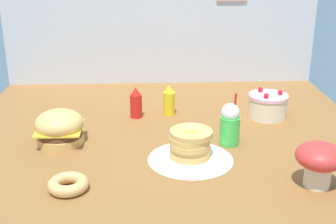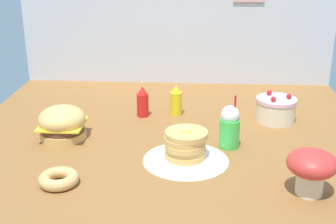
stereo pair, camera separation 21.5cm
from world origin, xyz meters
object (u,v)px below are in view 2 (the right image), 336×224
(ketchup_bottle, at_px, (143,102))
(donut_pink_glaze, at_px, (59,179))
(mustard_bottle, at_px, (176,101))
(layer_cake, at_px, (276,109))
(pancake_stack, at_px, (185,147))
(cream_soda_cup, at_px, (230,127))
(mushroom_stool, at_px, (311,167))
(burger, at_px, (62,123))

(ketchup_bottle, bearing_deg, donut_pink_glaze, -107.83)
(mustard_bottle, bearing_deg, layer_cake, -7.26)
(pancake_stack, relative_size, mustard_bottle, 1.70)
(layer_cake, xyz_separation_m, donut_pink_glaze, (-0.97, -0.75, -0.04))
(ketchup_bottle, relative_size, cream_soda_cup, 0.67)
(ketchup_bottle, xyz_separation_m, mushroom_stool, (0.73, -0.79, 0.03))
(burger, xyz_separation_m, donut_pink_glaze, (0.11, -0.45, -0.05))
(mustard_bottle, height_order, mushroom_stool, mushroom_stool)
(burger, height_order, pancake_stack, burger)
(burger, distance_m, cream_soda_cup, 0.81)
(mustard_bottle, bearing_deg, burger, -146.28)
(cream_soda_cup, bearing_deg, pancake_stack, -142.20)
(burger, relative_size, donut_pink_glaze, 1.43)
(pancake_stack, xyz_separation_m, layer_cake, (0.47, 0.50, 0.00))
(donut_pink_glaze, bearing_deg, mustard_bottle, 61.94)
(donut_pink_glaze, height_order, mushroom_stool, mushroom_stool)
(cream_soda_cup, bearing_deg, layer_cake, 51.88)
(mushroom_stool, bearing_deg, burger, 156.96)
(cream_soda_cup, relative_size, mushroom_stool, 1.36)
(burger, height_order, cream_soda_cup, cream_soda_cup)
(ketchup_bottle, relative_size, mustard_bottle, 1.00)
(ketchup_bottle, height_order, mushroom_stool, mushroom_stool)
(burger, bearing_deg, donut_pink_glaze, -76.52)
(burger, distance_m, mushroom_stool, 1.19)
(layer_cake, xyz_separation_m, mustard_bottle, (-0.54, 0.07, 0.01))
(ketchup_bottle, relative_size, donut_pink_glaze, 1.08)
(mushroom_stool, bearing_deg, donut_pink_glaze, 179.31)
(burger, xyz_separation_m, ketchup_bottle, (0.36, 0.33, 0.00))
(burger, relative_size, mushroom_stool, 1.21)
(layer_cake, bearing_deg, donut_pink_glaze, -142.59)
(ketchup_bottle, xyz_separation_m, donut_pink_glaze, (-0.25, -0.78, -0.05))
(layer_cake, relative_size, mustard_bottle, 1.25)
(burger, height_order, donut_pink_glaze, burger)
(mustard_bottle, xyz_separation_m, mushroom_stool, (0.55, -0.83, 0.03))
(burger, xyz_separation_m, mushroom_stool, (1.09, -0.46, 0.03))
(layer_cake, height_order, donut_pink_glaze, layer_cake)
(layer_cake, height_order, cream_soda_cup, cream_soda_cup)
(mustard_bottle, relative_size, cream_soda_cup, 0.67)
(ketchup_bottle, distance_m, cream_soda_cup, 0.59)
(burger, bearing_deg, mustard_bottle, 33.72)
(cream_soda_cup, distance_m, donut_pink_glaze, 0.81)
(burger, distance_m, mustard_bottle, 0.65)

